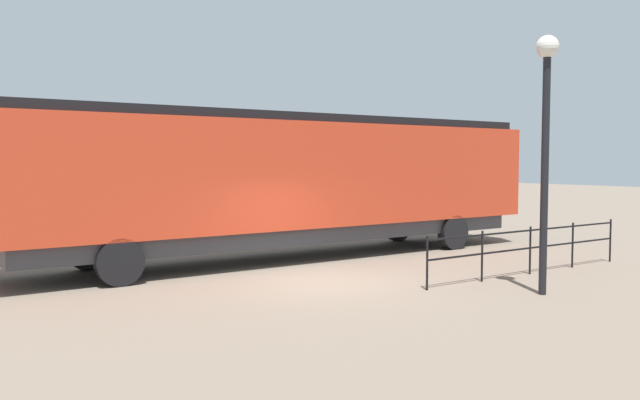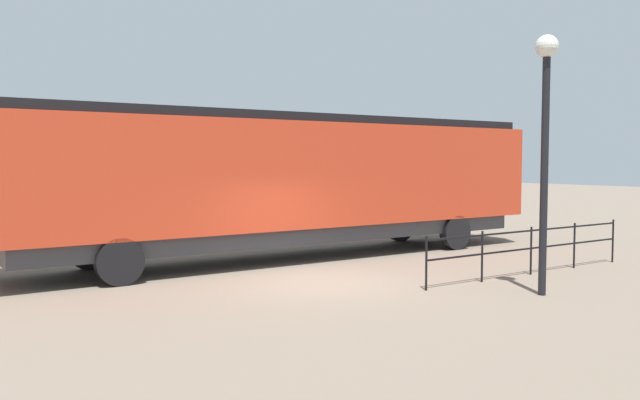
% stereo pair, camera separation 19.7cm
% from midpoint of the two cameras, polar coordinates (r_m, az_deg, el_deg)
% --- Properties ---
extents(ground_plane, '(120.00, 120.00, 0.00)m').
position_cam_midpoint_polar(ground_plane, '(15.22, 0.41, -7.27)').
color(ground_plane, '#756656').
extents(locomotive, '(2.97, 16.75, 4.14)m').
position_cam_midpoint_polar(locomotive, '(19.00, -0.86, 1.92)').
color(locomotive, red).
rests_on(locomotive, ground_plane).
extents(lamp_post, '(0.47, 0.47, 5.44)m').
position_cam_midpoint_polar(lamp_post, '(14.38, 19.62, 6.83)').
color(lamp_post, black).
rests_on(lamp_post, ground_plane).
extents(platform_fence, '(0.05, 7.13, 1.20)m').
position_cam_midpoint_polar(platform_fence, '(16.99, 18.42, -3.69)').
color(platform_fence, black).
rests_on(platform_fence, ground_plane).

